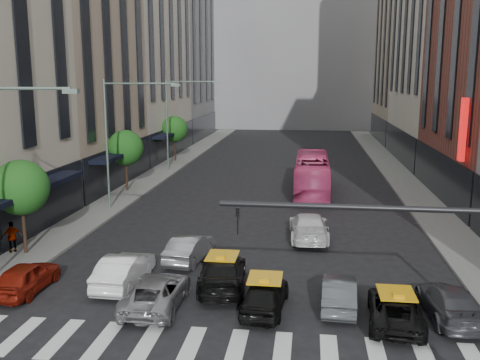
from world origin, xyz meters
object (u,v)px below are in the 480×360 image
(streetlamp_far, at_px, (176,112))
(bus, at_px, (312,174))
(car_white_front, at_px, (124,270))
(taxi_center, at_px, (265,295))
(taxi_left, at_px, (223,272))
(pedestrian_far, at_px, (12,237))
(car_red, at_px, (26,277))
(streetlamp_mid, at_px, (119,127))

(streetlamp_far, distance_m, bus, 16.28)
(car_white_front, relative_size, taxi_center, 1.11)
(taxi_left, height_order, taxi_center, taxi_left)
(streetlamp_far, relative_size, taxi_center, 2.25)
(streetlamp_far, bearing_deg, pedestrian_far, -95.37)
(car_red, relative_size, car_white_front, 0.89)
(streetlamp_mid, bearing_deg, pedestrian_far, -103.70)
(streetlamp_far, height_order, taxi_left, streetlamp_far)
(car_white_front, xyz_separation_m, taxi_left, (4.45, 0.31, -0.00))
(taxi_left, relative_size, bus, 0.45)
(streetlamp_far, xyz_separation_m, pedestrian_far, (-2.45, -26.03, -4.92))
(streetlamp_far, height_order, pedestrian_far, streetlamp_far)
(car_red, xyz_separation_m, car_white_front, (4.00, 1.29, 0.06))
(streetlamp_mid, relative_size, taxi_left, 1.78)
(streetlamp_far, distance_m, taxi_center, 33.61)
(car_red, distance_m, pedestrian_far, 5.67)
(car_red, height_order, car_white_front, car_white_front)
(streetlamp_far, height_order, car_white_front, streetlamp_far)
(streetlamp_mid, distance_m, pedestrian_far, 11.44)
(streetlamp_mid, distance_m, taxi_left, 16.83)
(taxi_left, xyz_separation_m, pedestrian_far, (-11.74, 3.01, 0.25))
(car_red, height_order, taxi_center, taxi_center)
(pedestrian_far, bearing_deg, streetlamp_far, -133.08)
(pedestrian_far, bearing_deg, taxi_left, 127.91)
(bus, height_order, pedestrian_far, bus)
(streetlamp_mid, xyz_separation_m, taxi_center, (11.37, -15.20, -5.22))
(taxi_center, bearing_deg, car_white_front, -11.29)
(taxi_center, relative_size, bus, 0.36)
(car_white_front, relative_size, bus, 0.40)
(taxi_center, xyz_separation_m, pedestrian_far, (-13.82, 5.16, 0.30))
(car_white_front, height_order, taxi_left, same)
(car_red, distance_m, taxi_center, 10.54)
(bus, bearing_deg, pedestrian_far, 48.37)
(streetlamp_mid, height_order, pedestrian_far, streetlamp_mid)
(car_red, bearing_deg, streetlamp_mid, -86.20)
(bus, bearing_deg, taxi_center, 85.27)
(car_red, bearing_deg, car_white_front, -161.68)
(car_white_front, xyz_separation_m, pedestrian_far, (-7.29, 3.32, 0.25))
(streetlamp_mid, bearing_deg, taxi_center, -53.20)
(car_white_front, distance_m, bus, 22.63)
(streetlamp_mid, distance_m, streetlamp_far, 16.00)
(streetlamp_far, xyz_separation_m, bus, (13.28, -8.37, -4.34))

